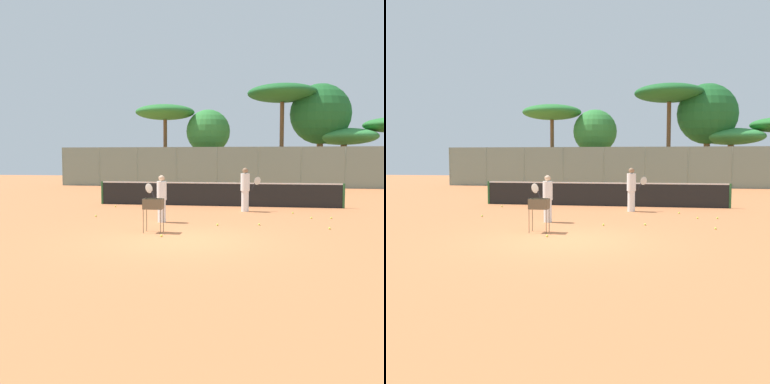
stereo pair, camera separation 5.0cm
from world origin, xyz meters
The scene contains 20 objects.
ground_plane centered at (0.00, 0.00, 0.00)m, with size 80.00×80.00×0.00m, color #C67242.
tennis_net centered at (0.00, 8.53, 0.56)m, with size 11.01×0.10×1.07m.
back_fence centered at (0.00, 21.50, 1.48)m, with size 27.43×0.08×2.96m.
tree_1 centered at (8.16, 26.05, 3.81)m, with size 5.30×5.30×4.52m.
tree_2 centered at (-2.57, 24.49, 4.24)m, with size 3.52×3.52×6.02m.
tree_3 centered at (-5.99, 23.97, 5.75)m, with size 4.73×4.73×6.39m.
tree_4 centered at (3.25, 24.94, 7.16)m, with size 5.47×5.47×7.91m.
tree_5 centered at (6.26, 25.70, 5.60)m, with size 4.78×4.78×8.02m.
player_white_outfit centered at (1.33, 6.69, 0.91)m, with size 0.85×0.55×1.77m.
player_red_cap centered at (-1.30, 3.18, 0.82)m, with size 0.85×0.42×1.59m.
ball_cart centered at (-1.05, 1.11, 0.76)m, with size 0.56×0.41×0.99m.
tennis_ball_0 centered at (4.11, 2.53, 0.03)m, with size 0.07×0.07×0.07m, color #D1E54C.
tennis_ball_1 centered at (3.20, 6.27, 0.03)m, with size 0.07×0.07×0.07m, color #D1E54C.
tennis_ball_2 centered at (1.98, 2.99, 0.03)m, with size 0.07×0.07×0.07m, color #D1E54C.
tennis_ball_3 centered at (4.48, 4.99, 0.03)m, with size 0.07×0.07×0.07m, color #D1E54C.
tennis_ball_4 centered at (-0.64, 0.42, 0.03)m, with size 0.07×0.07×0.07m, color #D1E54C.
tennis_ball_5 centered at (-4.02, 4.12, 0.03)m, with size 0.07×0.07×0.07m, color #D1E54C.
tennis_ball_6 centered at (3.78, 4.89, 0.03)m, with size 0.07×0.07×0.07m, color #D1E54C.
tennis_ball_7 centered at (0.66, 2.71, 0.03)m, with size 0.07×0.07×0.07m, color #D1E54C.
tennis_ball_8 centered at (-4.39, 7.35, 0.03)m, with size 0.07×0.07×0.07m, color #D1E54C.
Camera 1 is at (2.25, -11.49, 2.18)m, focal length 42.00 mm.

